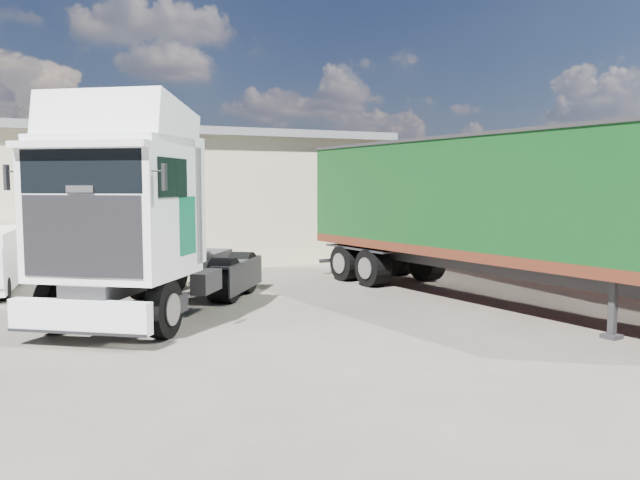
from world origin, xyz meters
name	(u,v)px	position (x,y,z in m)	size (l,w,h in m)	color
ground	(250,330)	(0.00, 0.00, 0.00)	(120.00, 120.00, 0.00)	#27241F
brick_boundary_wall	(497,236)	(11.50, 6.00, 1.25)	(0.35, 26.00, 2.50)	maroon
tractor_unit	(138,230)	(-2.08, 1.87, 2.14)	(6.53, 7.76, 5.08)	black
box_trailer	(489,202)	(6.95, 0.80, 2.71)	(4.88, 13.65, 4.45)	#2D2D30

